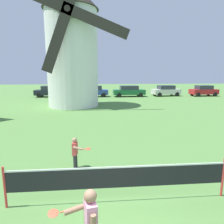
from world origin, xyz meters
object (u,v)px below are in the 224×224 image
parked_car_black (51,91)px  parked_car_red (204,91)px  parked_car_blue (93,91)px  windmill (72,43)px  parked_car_green (129,91)px  player_far (76,151)px  parked_car_cream (166,90)px  tennis_net (119,177)px

parked_car_black → parked_car_red: 22.11m
parked_car_blue → windmill: bearing=-103.8°
windmill → parked_car_red: 20.46m
windmill → parked_car_green: size_ratio=3.04×
windmill → player_far: size_ratio=12.09×
parked_car_cream → parked_car_black: bearing=179.1°
player_far → parked_car_blue: 22.50m
tennis_net → parked_car_red: size_ratio=1.46×
parked_car_green → parked_car_cream: 5.55m
parked_car_green → windmill: bearing=-131.7°
windmill → parked_car_black: (-3.93, 8.49, -5.38)m
parked_car_cream → parked_car_red: 5.55m
tennis_net → parked_car_cream: bearing=67.9°
tennis_net → parked_car_blue: 24.54m
player_far → parked_car_cream: parked_car_cream is taller
tennis_net → parked_car_green: size_ratio=1.28×
windmill → parked_car_blue: size_ratio=3.32×
player_far → parked_car_blue: size_ratio=0.27×
parked_car_green → parked_car_red: same height
parked_car_blue → parked_car_cream: size_ratio=0.99×
tennis_net → parked_car_black: size_ratio=1.29×
player_far → parked_car_black: size_ratio=0.25×
tennis_net → player_far: 2.41m
parked_car_black → tennis_net: bearing=-75.2°
parked_car_blue → parked_car_red: same height
parked_car_black → parked_car_red: bearing=-2.0°
parked_car_red → parked_car_cream: bearing=174.9°
parked_car_green → parked_car_red: (11.07, -0.24, -0.00)m
parked_car_cream → parked_car_red: bearing=-5.1°
player_far → parked_car_blue: (0.62, 22.49, 0.16)m
parked_car_black → parked_car_blue: 5.94m
parked_car_green → parked_car_cream: (5.54, 0.25, -0.00)m
windmill → parked_car_blue: 9.96m
windmill → parked_car_red: size_ratio=3.49×
parked_car_blue → parked_car_red: bearing=-1.4°
tennis_net → parked_car_cream: size_ratio=1.38×
parked_car_black → parked_car_red: size_ratio=1.14×
parked_car_blue → parked_car_cream: (10.64, 0.08, -0.00)m
tennis_net → parked_car_black: parked_car_black is taller
tennis_net → player_far: (-1.28, 2.04, -0.04)m
parked_car_green → parked_car_cream: size_ratio=1.08×
windmill → player_far: windmill is taller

